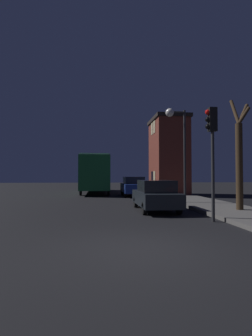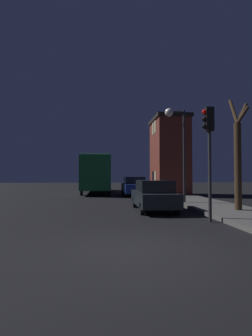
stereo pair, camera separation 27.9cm
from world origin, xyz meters
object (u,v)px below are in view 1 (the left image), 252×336
(streetlamp, at_px, (177,132))
(car_near_lane, at_px, (155,195))
(traffic_light, at_px, (212,140))
(bus, at_px, (95,172))
(car_mid_lane, at_px, (133,186))
(bare_tree, at_px, (239,155))

(streetlamp, height_order, car_near_lane, streetlamp)
(traffic_light, height_order, bus, traffic_light)
(car_mid_lane, bearing_deg, streetlamp, -75.94)
(bus, bearing_deg, traffic_light, -75.16)
(bare_tree, bearing_deg, traffic_light, -137.23)
(bare_tree, height_order, car_near_lane, bare_tree)
(streetlamp, bearing_deg, car_near_lane, -127.61)
(car_near_lane, bearing_deg, traffic_light, -66.23)
(bare_tree, distance_m, car_near_lane, 4.35)
(traffic_light, xyz_separation_m, car_near_lane, (-1.44, 3.28, -2.31))
(traffic_light, bearing_deg, bare_tree, 42.77)
(car_near_lane, relative_size, car_mid_lane, 0.95)
(streetlamp, height_order, traffic_light, streetlamp)
(bus, height_order, car_mid_lane, bus)
(car_near_lane, bearing_deg, bare_tree, -17.46)
(streetlamp, bearing_deg, bare_tree, -61.81)
(car_near_lane, bearing_deg, bus, 102.61)
(bare_tree, bearing_deg, streetlamp, 118.19)
(car_near_lane, bearing_deg, car_mid_lane, 89.28)
(streetlamp, bearing_deg, bus, 113.12)
(streetlamp, height_order, bare_tree, streetlamp)
(streetlamp, xyz_separation_m, bare_tree, (1.90, -3.54, -1.60))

